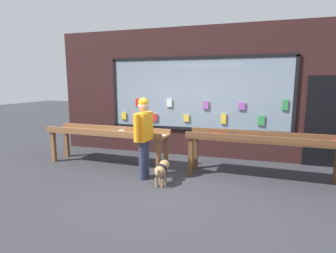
% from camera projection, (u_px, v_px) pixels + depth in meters
% --- Properties ---
extents(ground_plane, '(40.00, 40.00, 0.00)m').
position_uv_depth(ground_plane, '(164.00, 187.00, 4.91)').
color(ground_plane, '#2D2D33').
extents(shopfront_facade, '(7.54, 0.29, 3.35)m').
position_uv_depth(shopfront_facade, '(193.00, 93.00, 6.88)').
color(shopfront_facade, '#331919').
rests_on(shopfront_facade, ground_plane).
extents(display_table_left, '(3.02, 0.77, 0.89)m').
position_uv_depth(display_table_left, '(107.00, 135.00, 6.21)').
color(display_table_left, brown).
rests_on(display_table_left, ground_plane).
extents(display_table_right, '(3.02, 0.75, 0.94)m').
position_uv_depth(display_table_right, '(262.00, 142.00, 5.22)').
color(display_table_right, brown).
rests_on(display_table_right, ground_plane).
extents(person_browsing, '(0.26, 0.65, 1.65)m').
position_uv_depth(person_browsing, '(144.00, 132.00, 5.23)').
color(person_browsing, '#2D334C').
rests_on(person_browsing, ground_plane).
extents(small_dog, '(0.25, 0.56, 0.44)m').
position_uv_depth(small_dog, '(162.00, 170.00, 4.99)').
color(small_dog, '#99724C').
rests_on(small_dog, ground_plane).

